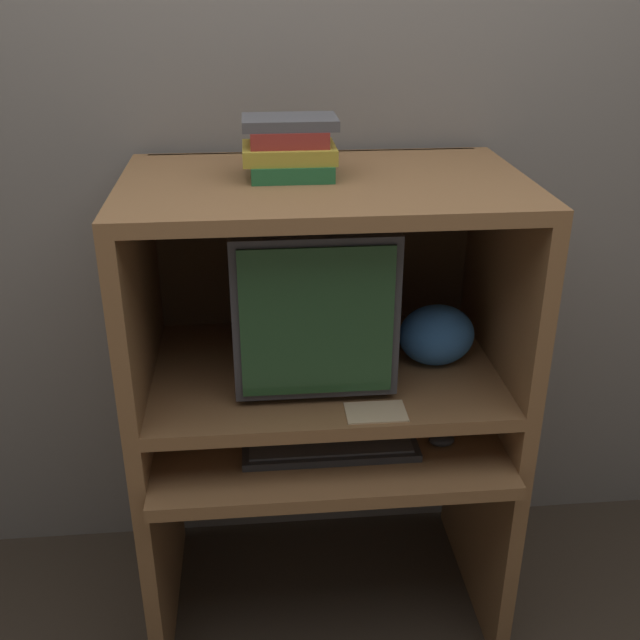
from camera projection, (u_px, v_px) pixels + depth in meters
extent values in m
cube|color=gray|center=(312.00, 153.00, 2.13)|extent=(6.00, 0.06, 2.60)
cube|color=brown|center=(162.00, 519.00, 2.18)|extent=(0.04, 0.62, 0.65)
cube|color=brown|center=(479.00, 500.00, 2.26)|extent=(0.04, 0.62, 0.65)
cube|color=brown|center=(331.00, 461.00, 1.92)|extent=(0.90, 0.36, 0.04)
cube|color=brown|center=(149.00, 399.00, 2.00)|extent=(0.04, 0.62, 0.16)
cube|color=brown|center=(492.00, 383.00, 2.08)|extent=(0.04, 0.62, 0.16)
cube|color=brown|center=(324.00, 371.00, 2.02)|extent=(0.90, 0.62, 0.04)
cube|color=brown|center=(136.00, 284.00, 1.86)|extent=(0.04, 0.62, 0.51)
cube|color=brown|center=(505.00, 271.00, 1.94)|extent=(0.04, 0.62, 0.51)
cube|color=brown|center=(325.00, 186.00, 1.80)|extent=(0.90, 0.62, 0.04)
cube|color=#48321E|center=(314.00, 239.00, 2.17)|extent=(0.90, 0.01, 0.51)
cylinder|color=#333338|center=(310.00, 358.00, 2.03)|extent=(0.22, 0.22, 0.02)
cube|color=#333338|center=(309.00, 285.00, 1.94)|extent=(0.39, 0.46, 0.41)
cube|color=#1E4223|center=(317.00, 323.00, 1.73)|extent=(0.36, 0.01, 0.37)
cube|color=#2D2D30|center=(329.00, 448.00, 1.92)|extent=(0.45, 0.14, 0.02)
cube|color=#474749|center=(329.00, 444.00, 1.92)|extent=(0.42, 0.11, 0.01)
ellipsoid|color=#28282B|center=(442.00, 440.00, 1.95)|extent=(0.07, 0.05, 0.03)
ellipsoid|color=#336BB7|center=(436.00, 335.00, 1.99)|extent=(0.20, 0.15, 0.17)
cube|color=#236638|center=(292.00, 169.00, 1.80)|extent=(0.20, 0.16, 0.04)
cube|color=gold|center=(289.00, 153.00, 1.79)|extent=(0.22, 0.16, 0.04)
cube|color=maroon|center=(289.00, 136.00, 1.78)|extent=(0.18, 0.14, 0.04)
cube|color=#4C4C51|center=(290.00, 122.00, 1.77)|extent=(0.23, 0.14, 0.03)
cube|color=#CCB28C|center=(376.00, 412.00, 1.79)|extent=(0.15, 0.09, 0.00)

